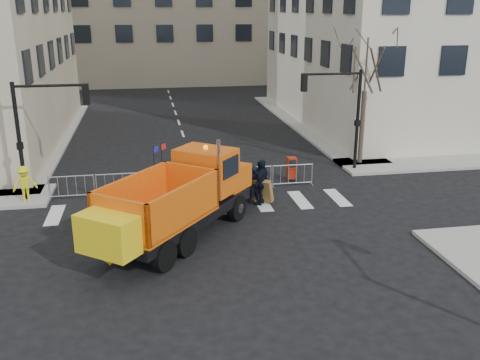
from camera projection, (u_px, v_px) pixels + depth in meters
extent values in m
plane|color=black|center=(225.00, 260.00, 18.62)|extent=(120.00, 120.00, 0.00)
cube|color=gray|center=(200.00, 183.00, 26.56)|extent=(64.00, 5.00, 0.15)
cylinder|color=black|center=(20.00, 144.00, 23.48)|extent=(0.18, 0.18, 5.40)
cylinder|color=black|center=(357.00, 121.00, 28.11)|extent=(0.18, 0.18, 5.40)
cube|color=black|center=(181.00, 215.00, 20.22)|extent=(6.12, 6.91, 0.44)
cylinder|color=black|center=(195.00, 200.00, 22.93)|extent=(0.93, 1.05, 1.07)
cylinder|color=black|center=(237.00, 208.00, 22.01)|extent=(0.93, 1.05, 1.07)
cylinder|color=black|center=(139.00, 231.00, 19.74)|extent=(0.93, 1.05, 1.07)
cylinder|color=black|center=(185.00, 242.00, 18.81)|extent=(0.93, 1.05, 1.07)
cylinder|color=black|center=(116.00, 244.00, 18.67)|extent=(0.93, 1.05, 1.07)
cylinder|color=black|center=(164.00, 256.00, 17.75)|extent=(0.93, 1.05, 1.07)
cube|color=#D5530B|center=(222.00, 176.00, 22.63)|extent=(2.58, 2.50, 0.98)
cube|color=#D5530B|center=(206.00, 170.00, 21.39)|extent=(2.73, 2.62, 1.76)
cylinder|color=silver|center=(219.00, 170.00, 20.21)|extent=(0.14, 0.14, 2.34)
cube|color=#D5530B|center=(158.00, 200.00, 18.76)|extent=(4.58, 4.88, 1.61)
cube|color=yellow|center=(108.00, 234.00, 16.64)|extent=(2.14, 1.98, 1.27)
cube|color=brown|center=(240.00, 187.00, 24.32)|extent=(2.80, 2.38, 1.10)
imported|color=black|center=(254.00, 185.00, 23.80)|extent=(0.65, 0.44, 1.76)
imported|color=black|center=(261.00, 176.00, 25.29)|extent=(0.91, 0.79, 1.59)
imported|color=black|center=(261.00, 183.00, 23.64)|extent=(1.07, 1.27, 2.03)
imported|color=yellow|center=(25.00, 184.00, 23.68)|extent=(1.19, 0.91, 1.62)
cube|color=#99210B|center=(291.00, 168.00, 26.96)|extent=(0.46, 0.41, 1.10)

